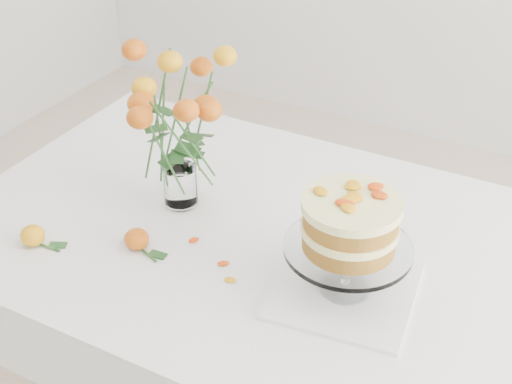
# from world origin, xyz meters

# --- Properties ---
(table) EXTENTS (1.43, 0.93, 0.76)m
(table) POSITION_xyz_m (0.00, 0.00, 0.67)
(table) COLOR tan
(table) RESTS_ON ground
(napkin) EXTENTS (0.31, 0.31, 0.01)m
(napkin) POSITION_xyz_m (0.24, -0.10, 0.76)
(napkin) COLOR white
(napkin) RESTS_ON table
(cake_stand) EXTENTS (0.25, 0.25, 0.23)m
(cake_stand) POSITION_xyz_m (0.24, -0.10, 0.92)
(cake_stand) COLOR white
(cake_stand) RESTS_ON napkin
(rose_vase) EXTENTS (0.34, 0.34, 0.41)m
(rose_vase) POSITION_xyz_m (-0.22, 0.01, 1.00)
(rose_vase) COLOR white
(rose_vase) RESTS_ON table
(loose_rose_near) EXTENTS (0.10, 0.06, 0.05)m
(loose_rose_near) POSITION_xyz_m (-0.43, -0.28, 0.78)
(loose_rose_near) COLOR orange
(loose_rose_near) RESTS_ON table
(loose_rose_far) EXTENTS (0.10, 0.06, 0.05)m
(loose_rose_far) POSITION_xyz_m (-0.22, -0.18, 0.78)
(loose_rose_far) COLOR #B93109
(loose_rose_far) RESTS_ON table
(stray_petal_a) EXTENTS (0.03, 0.02, 0.00)m
(stray_petal_a) POSITION_xyz_m (-0.12, -0.10, 0.76)
(stray_petal_a) COLOR orange
(stray_petal_a) RESTS_ON table
(stray_petal_b) EXTENTS (0.03, 0.02, 0.00)m
(stray_petal_b) POSITION_xyz_m (-0.02, -0.14, 0.76)
(stray_petal_b) COLOR orange
(stray_petal_b) RESTS_ON table
(stray_petal_c) EXTENTS (0.03, 0.02, 0.00)m
(stray_petal_c) POSITION_xyz_m (0.02, -0.18, 0.76)
(stray_petal_c) COLOR orange
(stray_petal_c) RESTS_ON table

